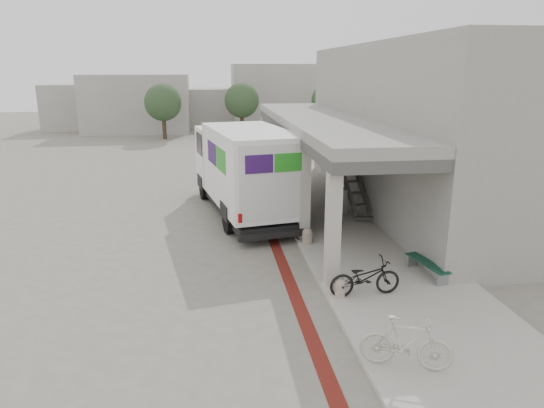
{
  "coord_description": "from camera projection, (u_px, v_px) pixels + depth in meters",
  "views": [
    {
      "loc": [
        -1.2,
        -15.75,
        5.94
      ],
      "look_at": [
        0.85,
        -0.25,
        1.6
      ],
      "focal_mm": 32.0,
      "sensor_mm": 36.0,
      "label": 1
    }
  ],
  "objects": [
    {
      "name": "tree_left",
      "position": [
        163.0,
        103.0,
        42.05
      ],
      "size": [
        3.2,
        3.2,
        4.8
      ],
      "color": "#38281C",
      "rests_on": "ground"
    },
    {
      "name": "bollard_far",
      "position": [
        307.0,
        236.0,
        16.8
      ],
      "size": [
        0.36,
        0.36,
        0.54
      ],
      "color": "gray",
      "rests_on": "sidewalk"
    },
    {
      "name": "bollard_near",
      "position": [
        339.0,
        287.0,
        12.84
      ],
      "size": [
        0.36,
        0.36,
        0.54
      ],
      "color": "gray",
      "rests_on": "sidewalk"
    },
    {
      "name": "distant_backdrop",
      "position": [
        191.0,
        102.0,
        49.98
      ],
      "size": [
        28.0,
        10.0,
        6.5
      ],
      "color": "gray",
      "rests_on": "ground"
    },
    {
      "name": "fedex_truck",
      "position": [
        244.0,
        168.0,
        20.24
      ],
      "size": [
        4.13,
        9.02,
        3.71
      ],
      "rotation": [
        0.0,
        0.0,
        0.18
      ],
      "color": "black",
      "rests_on": "ground"
    },
    {
      "name": "tree_mid",
      "position": [
        242.0,
        101.0,
        44.84
      ],
      "size": [
        3.2,
        3.2,
        4.8
      ],
      "color": "#38281C",
      "rests_on": "ground"
    },
    {
      "name": "bicycle_black",
      "position": [
        365.0,
        277.0,
        12.84
      ],
      "size": [
        1.98,
        0.8,
        1.02
      ],
      "primitive_type": "imported",
      "rotation": [
        0.0,
        0.0,
        1.63
      ],
      "color": "black",
      "rests_on": "sidewalk"
    },
    {
      "name": "bench",
      "position": [
        427.0,
        266.0,
        14.15
      ],
      "size": [
        0.69,
        1.76,
        0.4
      ],
      "rotation": [
        0.0,
        0.0,
        0.19
      ],
      "color": "gray",
      "rests_on": "sidewalk"
    },
    {
      "name": "tree_right",
      "position": [
        329.0,
        101.0,
        44.9
      ],
      "size": [
        3.2,
        3.2,
        4.8
      ],
      "color": "#38281C",
      "rests_on": "ground"
    },
    {
      "name": "utility_cabinet",
      "position": [
        342.0,
        200.0,
        20.42
      ],
      "size": [
        0.55,
        0.67,
        1.02
      ],
      "primitive_type": "cube",
      "rotation": [
        0.0,
        0.0,
        -0.15
      ],
      "color": "slate",
      "rests_on": "sidewalk"
    },
    {
      "name": "ground",
      "position": [
        247.0,
        247.0,
        16.79
      ],
      "size": [
        120.0,
        120.0,
        0.0
      ],
      "primitive_type": "plane",
      "color": "#6C665D",
      "rests_on": "ground"
    },
    {
      "name": "sidewalk",
      "position": [
        359.0,
        241.0,
        17.27
      ],
      "size": [
        4.4,
        28.0,
        0.12
      ],
      "primitive_type": "cube",
      "color": "gray",
      "rests_on": "ground"
    },
    {
      "name": "bicycle_cream",
      "position": [
        406.0,
        343.0,
        9.68
      ],
      "size": [
        1.91,
        1.16,
        1.11
      ],
      "primitive_type": "imported",
      "rotation": [
        0.0,
        0.0,
        1.19
      ],
      "color": "#B9B4A3",
      "rests_on": "sidewalk"
    },
    {
      "name": "bike_lane_stripe",
      "position": [
        268.0,
        228.0,
        18.82
      ],
      "size": [
        0.35,
        40.0,
        0.01
      ],
      "primitive_type": "cube",
      "color": "#5F1913",
      "rests_on": "ground"
    },
    {
      "name": "transit_building",
      "position": [
        394.0,
        130.0,
        21.03
      ],
      "size": [
        7.6,
        17.0,
        7.0
      ],
      "color": "gray",
      "rests_on": "ground"
    }
  ]
}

